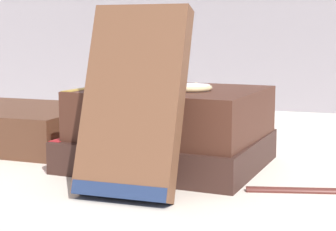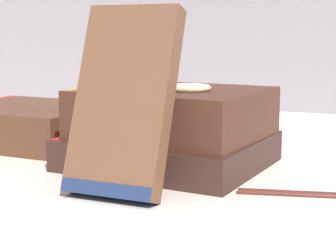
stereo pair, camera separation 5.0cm
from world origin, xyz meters
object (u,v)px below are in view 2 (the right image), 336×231
(book_flat_bottom, at_px, (167,149))
(book_leaning_front, at_px, (123,106))
(pocket_watch, at_px, (189,88))
(book_flat_top, at_px, (170,112))
(book_side_left, at_px, (25,123))
(fountain_pen, at_px, (307,191))

(book_flat_bottom, bearing_deg, book_leaning_front, -80.22)
(book_flat_bottom, xyz_separation_m, pocket_watch, (0.03, -0.02, 0.07))
(book_flat_top, bearing_deg, book_leaning_front, -81.46)
(book_flat_bottom, distance_m, pocket_watch, 0.08)
(book_side_left, bearing_deg, book_flat_top, -9.88)
(book_leaning_front, bearing_deg, book_side_left, 145.27)
(book_flat_top, distance_m, book_leaning_front, 0.12)
(fountain_pen, bearing_deg, book_side_left, 150.04)
(pocket_watch, height_order, fountain_pen, pocket_watch)
(book_leaning_front, distance_m, fountain_pen, 0.18)
(book_flat_bottom, relative_size, fountain_pen, 1.72)
(book_side_left, xyz_separation_m, book_leaning_front, (0.24, -0.16, 0.05))
(book_flat_bottom, xyz_separation_m, book_leaning_front, (0.01, -0.12, 0.06))
(book_flat_bottom, relative_size, book_flat_top, 1.07)
(book_flat_top, distance_m, pocket_watch, 0.04)
(book_flat_top, relative_size, pocket_watch, 3.99)
(book_leaning_front, bearing_deg, pocket_watch, 78.46)
(pocket_watch, bearing_deg, book_side_left, 166.60)
(pocket_watch, xyz_separation_m, fountain_pen, (0.13, -0.05, -0.08))
(book_flat_top, xyz_separation_m, book_leaning_front, (0.01, -0.12, 0.02))
(book_flat_bottom, height_order, pocket_watch, pocket_watch)
(book_side_left, bearing_deg, book_leaning_front, -33.37)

